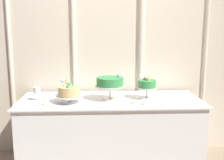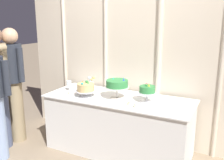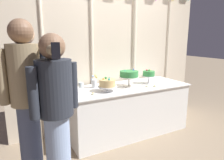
# 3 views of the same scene
# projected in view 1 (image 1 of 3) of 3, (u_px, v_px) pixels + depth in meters

# --- Properties ---
(draped_curtain) EXTENTS (3.51, 0.21, 2.72)m
(draped_curtain) POSITION_uv_depth(u_px,v_px,m) (109.00, 31.00, 3.35)
(draped_curtain) COLOR beige
(draped_curtain) RESTS_ON ground_plane
(cake_table) EXTENTS (1.97, 0.78, 0.78)m
(cake_table) POSITION_uv_depth(u_px,v_px,m) (110.00, 133.00, 3.11)
(cake_table) COLOR white
(cake_table) RESTS_ON ground_plane
(cake_display_leftmost) EXTENTS (0.28, 0.28, 0.21)m
(cake_display_leftmost) POSITION_uv_depth(u_px,v_px,m) (69.00, 92.00, 2.87)
(cake_display_leftmost) COLOR silver
(cake_display_leftmost) RESTS_ON cake_table
(cake_display_center) EXTENTS (0.32, 0.32, 0.29)m
(cake_display_center) POSITION_uv_depth(u_px,v_px,m) (110.00, 83.00, 2.97)
(cake_display_center) COLOR silver
(cake_display_center) RESTS_ON cake_table
(cake_display_rightmost) EXTENTS (0.22, 0.22, 0.25)m
(cake_display_rightmost) POSITION_uv_depth(u_px,v_px,m) (147.00, 86.00, 3.02)
(cake_display_rightmost) COLOR silver
(cake_display_rightmost) RESTS_ON cake_table
(wine_glass) EXTENTS (0.07, 0.07, 0.15)m
(wine_glass) POSITION_uv_depth(u_px,v_px,m) (37.00, 91.00, 2.96)
(wine_glass) COLOR silver
(wine_glass) RESTS_ON cake_table
(flower_vase) EXTENTS (0.10, 0.10, 0.20)m
(flower_vase) POSITION_uv_depth(u_px,v_px,m) (64.00, 89.00, 3.15)
(flower_vase) COLOR silver
(flower_vase) RESTS_ON cake_table
(tealight_far_left) EXTENTS (0.05, 0.05, 0.03)m
(tealight_far_left) POSITION_uv_depth(u_px,v_px,m) (45.00, 104.00, 2.82)
(tealight_far_left) COLOR beige
(tealight_far_left) RESTS_ON cake_table
(tealight_near_left) EXTENTS (0.05, 0.05, 0.04)m
(tealight_near_left) POSITION_uv_depth(u_px,v_px,m) (133.00, 103.00, 2.86)
(tealight_near_left) COLOR beige
(tealight_near_left) RESTS_ON cake_table
(tealight_near_right) EXTENTS (0.05, 0.05, 0.04)m
(tealight_near_right) POSITION_uv_depth(u_px,v_px,m) (144.00, 104.00, 2.81)
(tealight_near_right) COLOR beige
(tealight_near_right) RESTS_ON cake_table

